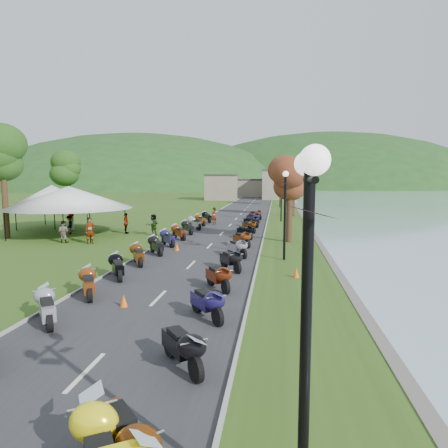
{
  "coord_description": "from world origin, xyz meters",
  "views": [
    {
      "loc": [
        4.55,
        -4.68,
        4.73
      ],
      "look_at": [
        0.72,
        24.08,
        1.3
      ],
      "focal_mm": 32.0,
      "sensor_mm": 36.0,
      "label": 1
    }
  ],
  "objects_px": {
    "streetlamp_near": "(305,359)",
    "pedestrian_a": "(91,244)",
    "pedestrian_c": "(70,234)",
    "vendor_tent_main": "(70,211)",
    "pedestrian_b": "(64,243)"
  },
  "relations": [
    {
      "from": "streetlamp_near",
      "to": "vendor_tent_main",
      "type": "relative_size",
      "value": 0.75
    },
    {
      "from": "pedestrian_b",
      "to": "pedestrian_c",
      "type": "xyz_separation_m",
      "value": [
        -1.8,
        4.18,
        0.0
      ]
    },
    {
      "from": "pedestrian_c",
      "to": "pedestrian_b",
      "type": "bearing_deg",
      "value": 5.66
    },
    {
      "from": "pedestrian_a",
      "to": "pedestrian_c",
      "type": "relative_size",
      "value": 1.21
    },
    {
      "from": "vendor_tent_main",
      "to": "pedestrian_b",
      "type": "xyz_separation_m",
      "value": [
        1.35,
        -3.49,
        -2.0
      ]
    },
    {
      "from": "streetlamp_near",
      "to": "pedestrian_a",
      "type": "distance_m",
      "value": 25.7
    },
    {
      "from": "streetlamp_near",
      "to": "vendor_tent_main",
      "type": "xyz_separation_m",
      "value": [
        -16.98,
        25.44,
        -0.5
      ]
    },
    {
      "from": "streetlamp_near",
      "to": "pedestrian_a",
      "type": "height_order",
      "value": "streetlamp_near"
    },
    {
      "from": "streetlamp_near",
      "to": "pedestrian_a",
      "type": "bearing_deg",
      "value": 121.82
    },
    {
      "from": "streetlamp_near",
      "to": "vendor_tent_main",
      "type": "distance_m",
      "value": 30.59
    },
    {
      "from": "pedestrian_b",
      "to": "pedestrian_c",
      "type": "bearing_deg",
      "value": -67.11
    },
    {
      "from": "pedestrian_a",
      "to": "pedestrian_c",
      "type": "xyz_separation_m",
      "value": [
        -3.95,
        4.39,
        0.0
      ]
    },
    {
      "from": "streetlamp_near",
      "to": "pedestrian_c",
      "type": "distance_m",
      "value": 31.51
    },
    {
      "from": "pedestrian_c",
      "to": "pedestrian_a",
      "type": "bearing_deg",
      "value": 24.31
    },
    {
      "from": "pedestrian_b",
      "to": "pedestrian_c",
      "type": "relative_size",
      "value": 1.02
    }
  ]
}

